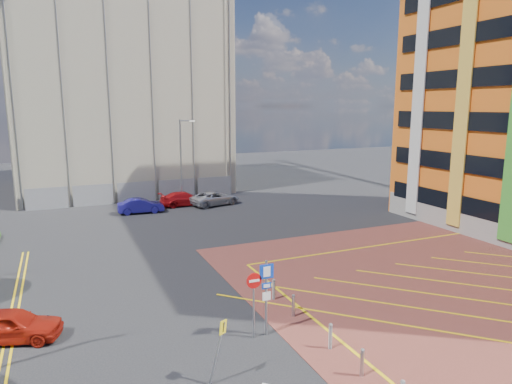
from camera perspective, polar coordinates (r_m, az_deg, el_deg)
ground at (r=18.65m, az=1.16°, el=-19.03°), size 140.00×140.00×0.00m
lamp_back at (r=44.33m, az=-9.27°, el=4.22°), size 1.53×0.16×8.00m
sign_cluster at (r=18.70m, az=0.73°, el=-12.26°), size 1.17×0.12×3.20m
warning_sign at (r=16.11m, az=-4.63°, el=-18.36°), size 0.74×0.42×2.25m
bollard_row at (r=18.16m, az=10.47°, el=-18.39°), size 0.14×11.14×0.90m
construction_building at (r=55.15m, az=-16.89°, el=12.06°), size 21.20×19.20×22.00m
construction_fence at (r=46.12m, az=-13.48°, el=0.09°), size 21.60×0.06×2.00m
car_red_left at (r=21.30m, az=-28.25°, el=-14.45°), size 4.12×2.69×1.30m
car_blue_back at (r=41.24m, az=-14.21°, el=-1.68°), size 4.03×1.65×1.30m
car_red_back at (r=43.50m, az=-8.97°, el=-0.83°), size 4.61×2.01×1.32m
car_silver_back at (r=43.39m, az=-5.17°, el=-0.77°), size 5.17×3.32×1.33m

